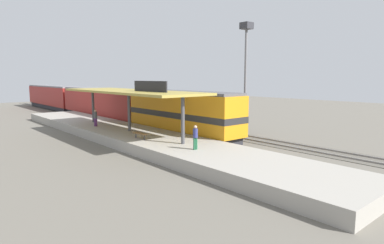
{
  "coord_description": "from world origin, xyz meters",
  "views": [
    {
      "loc": [
        -19.78,
        -26.77,
        5.87
      ],
      "look_at": [
        -1.38,
        -5.31,
        2.0
      ],
      "focal_mm": 30.35,
      "sensor_mm": 36.0,
      "label": 1
    }
  ],
  "objects_px": {
    "platform_bench": "(140,133)",
    "person_walking": "(195,136)",
    "light_mast": "(246,54)",
    "locomotive": "(181,113)",
    "passenger_carriage_rear": "(52,97)",
    "person_waiting": "(95,117)",
    "passenger_carriage_front": "(101,103)",
    "freight_car": "(198,112)"
  },
  "relations": [
    {
      "from": "platform_bench",
      "to": "person_walking",
      "type": "relative_size",
      "value": 0.99
    },
    {
      "from": "light_mast",
      "to": "platform_bench",
      "type": "bearing_deg",
      "value": -177.55
    },
    {
      "from": "locomotive",
      "to": "platform_bench",
      "type": "bearing_deg",
      "value": -161.34
    },
    {
      "from": "locomotive",
      "to": "person_walking",
      "type": "bearing_deg",
      "value": -122.99
    },
    {
      "from": "platform_bench",
      "to": "person_walking",
      "type": "bearing_deg",
      "value": -82.39
    },
    {
      "from": "platform_bench",
      "to": "passenger_carriage_rear",
      "type": "bearing_deg",
      "value": 81.64
    },
    {
      "from": "locomotive",
      "to": "person_walking",
      "type": "distance_m",
      "value": 9.57
    },
    {
      "from": "passenger_carriage_rear",
      "to": "person_walking",
      "type": "distance_m",
      "value": 47.1
    },
    {
      "from": "passenger_carriage_rear",
      "to": "light_mast",
      "type": "height_order",
      "value": "light_mast"
    },
    {
      "from": "platform_bench",
      "to": "passenger_carriage_front",
      "type": "distance_m",
      "value": 20.93
    },
    {
      "from": "locomotive",
      "to": "freight_car",
      "type": "relative_size",
      "value": 1.2
    },
    {
      "from": "locomotive",
      "to": "light_mast",
      "type": "distance_m",
      "value": 9.94
    },
    {
      "from": "platform_bench",
      "to": "freight_car",
      "type": "bearing_deg",
      "value": 23.78
    },
    {
      "from": "freight_car",
      "to": "light_mast",
      "type": "distance_m",
      "value": 8.26
    },
    {
      "from": "platform_bench",
      "to": "passenger_carriage_front",
      "type": "height_order",
      "value": "passenger_carriage_front"
    },
    {
      "from": "passenger_carriage_front",
      "to": "freight_car",
      "type": "relative_size",
      "value": 1.67
    },
    {
      "from": "light_mast",
      "to": "person_waiting",
      "type": "bearing_deg",
      "value": 148.53
    },
    {
      "from": "person_waiting",
      "to": "person_walking",
      "type": "height_order",
      "value": "same"
    },
    {
      "from": "person_waiting",
      "to": "person_walking",
      "type": "relative_size",
      "value": 1.0
    },
    {
      "from": "passenger_carriage_front",
      "to": "person_walking",
      "type": "relative_size",
      "value": 11.7
    },
    {
      "from": "passenger_carriage_front",
      "to": "light_mast",
      "type": "relative_size",
      "value": 1.71
    },
    {
      "from": "passenger_carriage_front",
      "to": "freight_car",
      "type": "height_order",
      "value": "passenger_carriage_front"
    },
    {
      "from": "passenger_carriage_front",
      "to": "light_mast",
      "type": "xyz_separation_m",
      "value": [
        7.8,
        -19.43,
        6.08
      ]
    },
    {
      "from": "platform_bench",
      "to": "locomotive",
      "type": "distance_m",
      "value": 6.42
    },
    {
      "from": "light_mast",
      "to": "freight_car",
      "type": "bearing_deg",
      "value": 128.11
    },
    {
      "from": "person_walking",
      "to": "passenger_carriage_rear",
      "type": "bearing_deg",
      "value": 83.66
    },
    {
      "from": "light_mast",
      "to": "locomotive",
      "type": "bearing_deg",
      "value": 169.58
    },
    {
      "from": "platform_bench",
      "to": "person_waiting",
      "type": "bearing_deg",
      "value": 88.74
    },
    {
      "from": "person_waiting",
      "to": "passenger_carriage_front",
      "type": "bearing_deg",
      "value": 62.41
    },
    {
      "from": "passenger_carriage_rear",
      "to": "person_walking",
      "type": "height_order",
      "value": "passenger_carriage_rear"
    },
    {
      "from": "passenger_carriage_rear",
      "to": "person_walking",
      "type": "xyz_separation_m",
      "value": [
        -5.2,
        -46.81,
        -0.46
      ]
    },
    {
      "from": "passenger_carriage_front",
      "to": "platform_bench",
      "type": "bearing_deg",
      "value": -106.68
    },
    {
      "from": "passenger_carriage_rear",
      "to": "light_mast",
      "type": "relative_size",
      "value": 1.71
    },
    {
      "from": "passenger_carriage_front",
      "to": "passenger_carriage_rear",
      "type": "height_order",
      "value": "same"
    },
    {
      "from": "freight_car",
      "to": "person_waiting",
      "type": "xyz_separation_m",
      "value": [
        -10.4,
        4.25,
        -0.12
      ]
    },
    {
      "from": "locomotive",
      "to": "freight_car",
      "type": "height_order",
      "value": "locomotive"
    },
    {
      "from": "locomotive",
      "to": "passenger_carriage_rear",
      "type": "distance_m",
      "value": 38.8
    },
    {
      "from": "person_walking",
      "to": "freight_car",
      "type": "bearing_deg",
      "value": 47.4
    },
    {
      "from": "person_waiting",
      "to": "person_walking",
      "type": "bearing_deg",
      "value": -87.68
    },
    {
      "from": "locomotive",
      "to": "light_mast",
      "type": "xyz_separation_m",
      "value": [
        7.8,
        -1.43,
        5.99
      ]
    },
    {
      "from": "locomotive",
      "to": "person_walking",
      "type": "xyz_separation_m",
      "value": [
        -5.2,
        -8.01,
        -0.56
      ]
    },
    {
      "from": "passenger_carriage_rear",
      "to": "person_waiting",
      "type": "distance_m",
      "value": 32.43
    }
  ]
}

